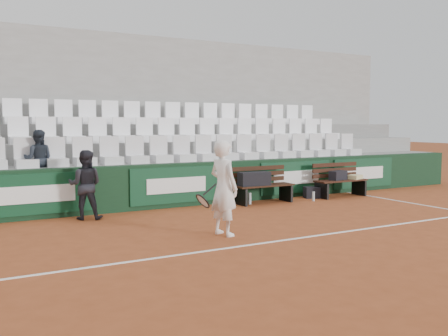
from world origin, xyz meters
TOP-DOWN VIEW (x-y plane):
  - ground at (0.00, 0.00)m, footprint 80.00×80.00m
  - court_baseline at (0.00, 0.00)m, footprint 18.00×0.06m
  - back_barrier at (0.07, 3.99)m, footprint 18.00×0.34m
  - grandstand_tier_front at (0.00, 4.62)m, footprint 18.00×0.95m
  - grandstand_tier_mid at (0.00, 5.58)m, footprint 18.00×0.95m
  - grandstand_tier_back at (0.00, 6.53)m, footprint 18.00×0.95m
  - grandstand_rear_wall at (0.00, 7.15)m, footprint 18.00×0.30m
  - seat_row_front at (0.00, 4.45)m, footprint 11.90×0.44m
  - seat_row_mid at (0.00, 5.40)m, footprint 11.90×0.44m
  - seat_row_back at (0.00, 6.35)m, footprint 11.90×0.44m
  - bench_left at (1.91, 3.40)m, footprint 1.50×0.56m
  - bench_right at (4.27, 3.30)m, footprint 1.50×0.56m
  - sports_bag_left at (1.61, 3.38)m, footprint 0.77×0.39m
  - sports_bag_right at (4.18, 3.31)m, footprint 0.55×0.35m
  - towel at (4.72, 3.26)m, footprint 0.46×0.40m
  - sports_bag_ground at (3.50, 3.48)m, footprint 0.54×0.43m
  - water_bottle_near at (1.52, 3.43)m, footprint 0.08×0.08m
  - water_bottle_far at (3.16, 3.07)m, footprint 0.07×0.07m
  - tennis_player at (-0.65, 0.83)m, footprint 0.76×0.67m
  - ball_kid at (-2.35, 3.45)m, footprint 0.83×0.75m
  - spectator_c at (-3.06, 4.50)m, footprint 0.72×0.63m

SIDE VIEW (x-z plane):
  - ground at x=0.00m, z-range 0.00..0.00m
  - court_baseline at x=0.00m, z-range 0.00..0.01m
  - water_bottle_far at x=3.16m, z-range 0.00..0.24m
  - water_bottle_near at x=1.52m, z-range 0.00..0.28m
  - sports_bag_ground at x=3.50m, z-range 0.00..0.29m
  - bench_left at x=1.91m, z-range 0.00..0.45m
  - bench_right at x=4.27m, z-range 0.00..0.45m
  - grandstand_tier_front at x=0.00m, z-range 0.00..1.00m
  - back_barrier at x=0.07m, z-range 0.00..1.00m
  - towel at x=4.72m, z-range 0.45..0.56m
  - sports_bag_right at x=4.18m, z-range 0.45..0.69m
  - sports_bag_left at x=1.61m, z-range 0.45..0.77m
  - ball_kid at x=-2.35m, z-range 0.00..1.39m
  - grandstand_tier_mid at x=0.00m, z-range 0.00..1.45m
  - tennis_player at x=-0.65m, z-range 0.00..1.63m
  - grandstand_tier_back at x=0.00m, z-range 0.00..1.90m
  - seat_row_front at x=0.00m, z-range 1.00..1.63m
  - spectator_c at x=-3.06m, z-range 1.00..2.24m
  - seat_row_mid at x=0.00m, z-range 1.45..2.08m
  - grandstand_rear_wall at x=0.00m, z-range 0.00..4.40m
  - seat_row_back at x=0.00m, z-range 1.90..2.53m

